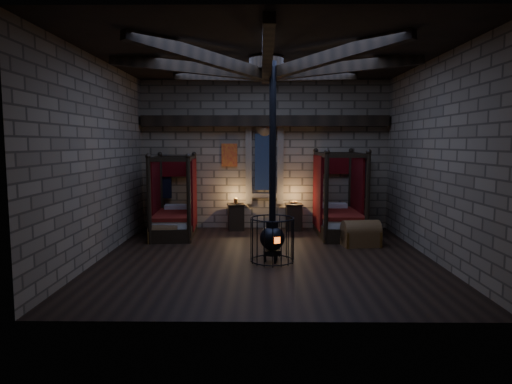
{
  "coord_description": "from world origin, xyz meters",
  "views": [
    {
      "loc": [
        -0.12,
        -9.52,
        2.44
      ],
      "look_at": [
        -0.22,
        0.6,
        1.35
      ],
      "focal_mm": 32.0,
      "sensor_mm": 36.0,
      "label": 1
    }
  ],
  "objects_px": {
    "bed_left": "(174,216)",
    "trunk_right": "(361,234)",
    "stove": "(272,234)",
    "bed_right": "(338,215)",
    "trunk_left": "(164,233)"
  },
  "relations": [
    {
      "from": "bed_left",
      "to": "trunk_right",
      "type": "distance_m",
      "value": 4.83
    },
    {
      "from": "trunk_left",
      "to": "stove",
      "type": "relative_size",
      "value": 0.19
    },
    {
      "from": "trunk_left",
      "to": "trunk_right",
      "type": "relative_size",
      "value": 0.82
    },
    {
      "from": "bed_left",
      "to": "trunk_right",
      "type": "relative_size",
      "value": 2.26
    },
    {
      "from": "trunk_right",
      "to": "stove",
      "type": "relative_size",
      "value": 0.23
    },
    {
      "from": "bed_left",
      "to": "stove",
      "type": "distance_m",
      "value": 3.71
    },
    {
      "from": "stove",
      "to": "trunk_right",
      "type": "bearing_deg",
      "value": 12.59
    },
    {
      "from": "bed_right",
      "to": "trunk_left",
      "type": "relative_size",
      "value": 2.88
    },
    {
      "from": "bed_right",
      "to": "trunk_right",
      "type": "bearing_deg",
      "value": -76.62
    },
    {
      "from": "bed_right",
      "to": "trunk_left",
      "type": "height_order",
      "value": "bed_right"
    },
    {
      "from": "bed_left",
      "to": "trunk_left",
      "type": "relative_size",
      "value": 2.75
    },
    {
      "from": "bed_left",
      "to": "bed_right",
      "type": "bearing_deg",
      "value": -3.2
    },
    {
      "from": "bed_left",
      "to": "stove",
      "type": "height_order",
      "value": "stove"
    },
    {
      "from": "stove",
      "to": "bed_left",
      "type": "bearing_deg",
      "value": 110.84
    },
    {
      "from": "bed_left",
      "to": "bed_right",
      "type": "relative_size",
      "value": 0.95
    }
  ]
}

